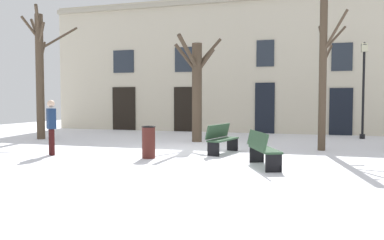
# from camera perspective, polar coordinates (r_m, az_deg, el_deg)

# --- Properties ---
(ground_plane) EXTENTS (31.46, 31.46, 0.00)m
(ground_plane) POSITION_cam_1_polar(r_m,az_deg,el_deg) (12.70, -1.91, -4.58)
(ground_plane) COLOR white
(building_facade) EXTENTS (19.66, 0.60, 6.99)m
(building_facade) POSITION_cam_1_polar(r_m,az_deg,el_deg) (20.06, 5.01, 8.35)
(building_facade) COLOR beige
(building_facade) RESTS_ON ground
(tree_near_facade) EXTENTS (0.92, 1.48, 5.52)m
(tree_near_facade) POSITION_cam_1_polar(r_m,az_deg,el_deg) (13.44, 19.03, 7.43)
(tree_near_facade) COLOR #4C3D2D
(tree_near_facade) RESTS_ON ground
(tree_left_of_center) EXTENTS (1.77, 2.18, 4.18)m
(tree_left_of_center) POSITION_cam_1_polar(r_m,az_deg,el_deg) (15.27, 0.70, 4.96)
(tree_left_of_center) COLOR #4C3D2D
(tree_left_of_center) RESTS_ON ground
(tree_right_of_center) EXTENTS (2.17, 2.21, 5.46)m
(tree_right_of_center) POSITION_cam_1_polar(r_m,az_deg,el_deg) (17.61, -21.73, 6.92)
(tree_right_of_center) COLOR #4C3D2D
(tree_right_of_center) RESTS_ON ground
(streetlamp) EXTENTS (0.30, 0.30, 4.16)m
(streetlamp) POSITION_cam_1_polar(r_m,az_deg,el_deg) (18.03, 24.22, 5.46)
(streetlamp) COLOR black
(streetlamp) RESTS_ON ground
(litter_bin) EXTENTS (0.41, 0.41, 0.93)m
(litter_bin) POSITION_cam_1_polar(r_m,az_deg,el_deg) (11.08, -6.49, -3.28)
(litter_bin) COLOR #4C1E19
(litter_bin) RESTS_ON ground
(bench_near_center_tree) EXTENTS (1.03, 1.61, 0.90)m
(bench_near_center_tree) POSITION_cam_1_polar(r_m,az_deg,el_deg) (9.72, 10.46, -4.25)
(bench_near_center_tree) COLOR #2D4C33
(bench_near_center_tree) RESTS_ON ground
(bench_back_to_back_right) EXTENTS (0.80, 1.60, 0.92)m
(bench_back_to_back_right) POSITION_cam_1_polar(r_m,az_deg,el_deg) (12.06, 4.45, -2.78)
(bench_back_to_back_right) COLOR #2D4C33
(bench_back_to_back_right) RESTS_ON ground
(person_by_shop_door) EXTENTS (0.43, 0.42, 1.67)m
(person_by_shop_door) POSITION_cam_1_polar(r_m,az_deg,el_deg) (12.35, -20.24, -0.67)
(person_by_shop_door) COLOR #350F0F
(person_by_shop_door) RESTS_ON ground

